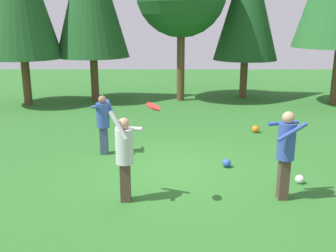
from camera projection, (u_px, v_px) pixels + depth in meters
The scene contains 9 objects.
ground_plane at pixel (173, 169), 9.19m from camera, with size 40.00×40.00×0.00m, color #2D6B28.
person_thrower at pixel (125, 152), 7.32m from camera, with size 0.63×0.63×1.85m.
person_catcher at pixel (286, 148), 7.40m from camera, with size 0.66×0.56×1.78m.
person_bystander at pixel (103, 120), 10.04m from camera, with size 0.66×0.68×1.58m.
frisbee at pixel (153, 107), 6.83m from camera, with size 0.31×0.32×0.14m.
ball_white at pixel (300, 179), 8.37m from camera, with size 0.19×0.19×0.19m, color white.
ball_orange at pixel (256, 129), 12.21m from camera, with size 0.23×0.23×0.23m, color orange.
ball_blue at pixel (227, 163), 9.30m from camera, with size 0.21×0.21×0.21m, color blue.
tree_right at pixel (248, 1), 16.77m from camera, with size 2.86×2.86×6.83m.
Camera 1 is at (-0.06, -8.60, 3.41)m, focal length 41.13 mm.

